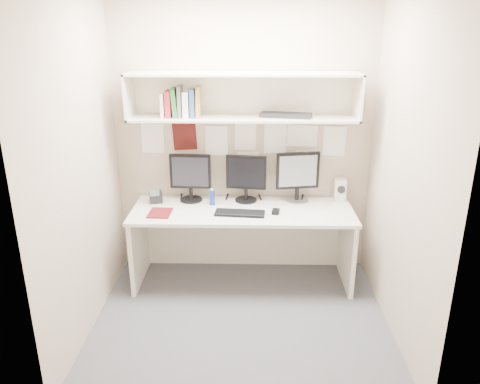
{
  "coord_description": "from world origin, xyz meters",
  "views": [
    {
      "loc": [
        0.06,
        -3.28,
        2.3
      ],
      "look_at": [
        -0.02,
        0.35,
        1.0
      ],
      "focal_mm": 35.0,
      "sensor_mm": 36.0,
      "label": 1
    }
  ],
  "objects_px": {
    "desk": "(242,245)",
    "speaker": "(340,190)",
    "monitor_left": "(190,175)",
    "desk_phone": "(156,197)",
    "monitor_center": "(246,176)",
    "keyboard": "(240,213)",
    "maroon_notebook": "(160,213)",
    "monitor_right": "(298,175)"
  },
  "relations": [
    {
      "from": "desk",
      "to": "monitor_center",
      "type": "distance_m",
      "value": 0.64
    },
    {
      "from": "desk",
      "to": "desk_phone",
      "type": "relative_size",
      "value": 14.27
    },
    {
      "from": "monitor_left",
      "to": "desk_phone",
      "type": "relative_size",
      "value": 3.2
    },
    {
      "from": "desk",
      "to": "maroon_notebook",
      "type": "distance_m",
      "value": 0.83
    },
    {
      "from": "monitor_right",
      "to": "keyboard",
      "type": "xyz_separation_m",
      "value": [
        -0.53,
        -0.35,
        -0.25
      ]
    },
    {
      "from": "desk",
      "to": "monitor_left",
      "type": "bearing_deg",
      "value": 155.95
    },
    {
      "from": "desk",
      "to": "speaker",
      "type": "bearing_deg",
      "value": 14.94
    },
    {
      "from": "maroon_notebook",
      "to": "monitor_right",
      "type": "bearing_deg",
      "value": 17.53
    },
    {
      "from": "monitor_center",
      "to": "speaker",
      "type": "height_order",
      "value": "monitor_center"
    },
    {
      "from": "desk",
      "to": "monitor_right",
      "type": "height_order",
      "value": "monitor_right"
    },
    {
      "from": "keyboard",
      "to": "maroon_notebook",
      "type": "bearing_deg",
      "value": -174.67
    },
    {
      "from": "monitor_center",
      "to": "keyboard",
      "type": "relative_size",
      "value": 1.0
    },
    {
      "from": "desk",
      "to": "monitor_left",
      "type": "xyz_separation_m",
      "value": [
        -0.49,
        0.22,
        0.61
      ]
    },
    {
      "from": "desk",
      "to": "keyboard",
      "type": "height_order",
      "value": "keyboard"
    },
    {
      "from": "desk",
      "to": "keyboard",
      "type": "distance_m",
      "value": 0.4
    },
    {
      "from": "monitor_center",
      "to": "maroon_notebook",
      "type": "height_order",
      "value": "monitor_center"
    },
    {
      "from": "monitor_center",
      "to": "speaker",
      "type": "distance_m",
      "value": 0.9
    },
    {
      "from": "monitor_left",
      "to": "monitor_center",
      "type": "height_order",
      "value": "monitor_left"
    },
    {
      "from": "speaker",
      "to": "monitor_right",
      "type": "bearing_deg",
      "value": -172.69
    },
    {
      "from": "monitor_right",
      "to": "speaker",
      "type": "height_order",
      "value": "monitor_right"
    },
    {
      "from": "monitor_center",
      "to": "speaker",
      "type": "xyz_separation_m",
      "value": [
        0.89,
        0.03,
        -0.14
      ]
    },
    {
      "from": "maroon_notebook",
      "to": "monitor_left",
      "type": "bearing_deg",
      "value": 57.6
    },
    {
      "from": "maroon_notebook",
      "to": "speaker",
      "type": "bearing_deg",
      "value": 14.63
    },
    {
      "from": "monitor_left",
      "to": "maroon_notebook",
      "type": "height_order",
      "value": "monitor_left"
    },
    {
      "from": "keyboard",
      "to": "maroon_notebook",
      "type": "distance_m",
      "value": 0.71
    },
    {
      "from": "monitor_center",
      "to": "desk_phone",
      "type": "height_order",
      "value": "monitor_center"
    },
    {
      "from": "monitor_right",
      "to": "maroon_notebook",
      "type": "distance_m",
      "value": 1.31
    },
    {
      "from": "monitor_right",
      "to": "maroon_notebook",
      "type": "height_order",
      "value": "monitor_right"
    },
    {
      "from": "desk",
      "to": "speaker",
      "type": "distance_m",
      "value": 1.06
    },
    {
      "from": "keyboard",
      "to": "desk_phone",
      "type": "distance_m",
      "value": 0.84
    },
    {
      "from": "monitor_right",
      "to": "speaker",
      "type": "distance_m",
      "value": 0.44
    },
    {
      "from": "desk",
      "to": "monitor_center",
      "type": "height_order",
      "value": "monitor_center"
    },
    {
      "from": "speaker",
      "to": "monitor_left",
      "type": "bearing_deg",
      "value": -175.26
    },
    {
      "from": "monitor_center",
      "to": "monitor_right",
      "type": "distance_m",
      "value": 0.48
    },
    {
      "from": "monitor_center",
      "to": "maroon_notebook",
      "type": "bearing_deg",
      "value": -148.03
    },
    {
      "from": "monitor_center",
      "to": "speaker",
      "type": "bearing_deg",
      "value": 9.02
    },
    {
      "from": "desk",
      "to": "keyboard",
      "type": "bearing_deg",
      "value": -99.83
    },
    {
      "from": "desk",
      "to": "monitor_right",
      "type": "xyz_separation_m",
      "value": [
        0.51,
        0.22,
        0.62
      ]
    },
    {
      "from": "keyboard",
      "to": "desk_phone",
      "type": "height_order",
      "value": "desk_phone"
    },
    {
      "from": "speaker",
      "to": "desk",
      "type": "bearing_deg",
      "value": -161.37
    },
    {
      "from": "monitor_left",
      "to": "monitor_center",
      "type": "bearing_deg",
      "value": 2.93
    },
    {
      "from": "keyboard",
      "to": "maroon_notebook",
      "type": "xyz_separation_m",
      "value": [
        -0.71,
        -0.0,
        -0.0
      ]
    }
  ]
}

